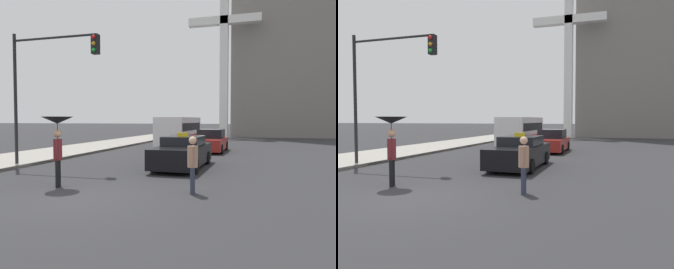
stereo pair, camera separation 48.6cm
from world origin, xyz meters
The scene contains 9 objects.
ground_plane centered at (0.00, 0.00, 0.00)m, with size 300.00×300.00×0.00m, color #2D2D30.
taxi centered at (1.37, 6.18, 0.66)m, with size 1.91×4.68×1.54m.
sedan_red centered at (1.43, 13.68, 0.67)m, with size 1.91×4.41×1.46m.
ambulance_van centered at (-1.33, 15.99, 1.26)m, with size 2.23×5.75×2.27m.
pedestrian_with_umbrella centered at (-1.40, 1.09, 1.76)m, with size 0.98×0.98×2.20m.
pedestrian_man centered at (2.84, 1.33, 0.96)m, with size 0.33×0.45×1.63m.
traffic_light centered at (-4.21, 4.39, 4.12)m, with size 4.20×0.38×5.88m.
building_tower_near centered at (8.09, 37.22, 16.98)m, with size 14.28×11.03×33.96m.
monument_cross centered at (0.31, 30.28, 10.52)m, with size 8.16×0.90×18.55m.
Camera 1 is at (4.77, -7.70, 2.11)m, focal length 35.00 mm.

